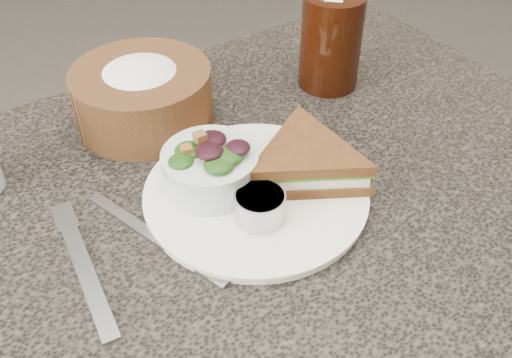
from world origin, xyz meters
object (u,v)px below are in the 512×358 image
at_px(dinner_plate, 256,194).
at_px(dressing_ramekin, 260,207).
at_px(bread_basket, 142,87).
at_px(sandwich, 306,162).
at_px(cola_glass, 331,37).
at_px(salad_bowl, 210,164).

height_order(dinner_plate, dressing_ramekin, dressing_ramekin).
bearing_deg(bread_basket, dressing_ramekin, -86.13).
distance_m(dressing_ramekin, bread_basket, 0.27).
xyz_separation_m(sandwich, cola_glass, (0.17, 0.17, 0.04)).
bearing_deg(sandwich, bread_basket, 144.19).
bearing_deg(cola_glass, bread_basket, 166.79).
xyz_separation_m(salad_bowl, bread_basket, (-0.00, 0.18, 0.01)).
bearing_deg(dinner_plate, cola_glass, 33.36).
bearing_deg(sandwich, dressing_ramekin, -131.41).
relative_size(sandwich, cola_glass, 1.13).
height_order(salad_bowl, bread_basket, bread_basket).
height_order(bread_basket, cola_glass, cola_glass).
relative_size(dressing_ramekin, bread_basket, 0.30).
height_order(sandwich, cola_glass, cola_glass).
bearing_deg(dinner_plate, dressing_ramekin, -118.25).
distance_m(bread_basket, cola_glass, 0.29).
distance_m(dressing_ramekin, cola_glass, 0.33).
distance_m(sandwich, bread_basket, 0.26).
bearing_deg(dressing_ramekin, bread_basket, 93.87).
height_order(salad_bowl, dressing_ramekin, salad_bowl).
xyz_separation_m(sandwich, bread_basket, (-0.11, 0.24, 0.02)).
xyz_separation_m(dinner_plate, sandwich, (0.07, -0.01, 0.03)).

